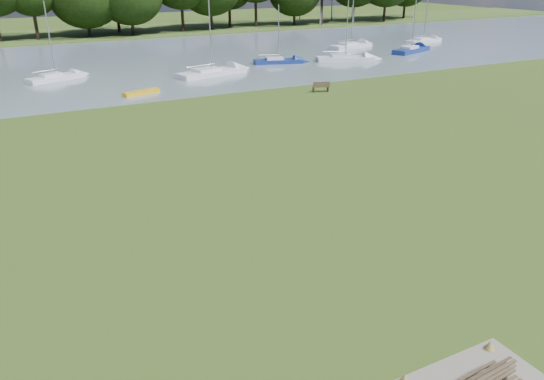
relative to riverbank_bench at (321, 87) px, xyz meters
name	(u,v)px	position (x,y,z in m)	size (l,w,h in m)	color
ground	(252,203)	(-15.80, -18.78, -0.47)	(220.00, 220.00, 0.00)	brown
river	(90,66)	(-15.80, 23.22, -0.47)	(220.00, 40.00, 0.10)	slate
far_bank	(56,37)	(-15.80, 53.22, -0.47)	(220.00, 20.00, 0.40)	#4C6626
riverbank_bench	(321,87)	(0.00, 0.00, 0.00)	(1.59, 0.90, 0.94)	brown
kayak	(141,92)	(-14.48, 6.24, -0.26)	(3.27, 0.76, 0.33)	gold
sailboat_2	(278,60)	(3.51, 14.69, -0.02)	(5.78, 3.06, 6.39)	navy
sailboat_3	(351,44)	(18.18, 21.14, 0.03)	(6.99, 3.33, 8.85)	silver
sailboat_4	(55,76)	(-20.35, 16.10, 0.03)	(5.70, 3.59, 7.36)	silver
sailboat_5	(211,71)	(-5.90, 11.53, 0.04)	(7.75, 3.84, 8.46)	silver
sailboat_7	(411,48)	(22.62, 14.04, 0.09)	(6.86, 4.03, 8.11)	navy
sailboat_8	(423,40)	(30.55, 20.50, 0.01)	(6.72, 3.14, 6.67)	silver
sailboat_9	(345,57)	(11.28, 12.56, 0.05)	(6.89, 4.25, 9.80)	silver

